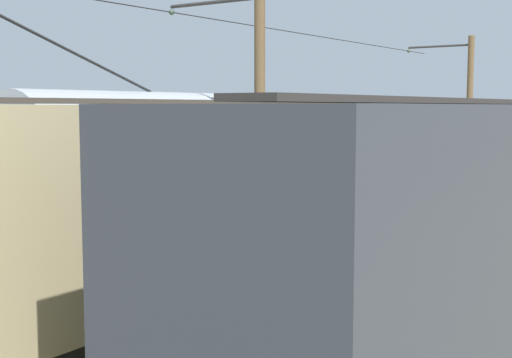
{
  "coord_description": "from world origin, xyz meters",
  "views": [
    {
      "loc": [
        -8.52,
        14.33,
        3.91
      ],
      "look_at": [
        4.07,
        -3.81,
        1.64
      ],
      "focal_mm": 49.58,
      "sensor_mm": 36.0,
      "label": 1
    }
  ],
  "objects_px": {
    "coach_adjacent": "(210,196)",
    "spare_tie_stack": "(120,216)",
    "vintage_streetcar": "(198,163)",
    "catenary_pole_mid_near": "(257,114)",
    "catenary_pole_foreground": "(467,111)",
    "boxcar_far_siding": "(459,215)"
  },
  "relations": [
    {
      "from": "catenary_pole_mid_near",
      "to": "spare_tie_stack",
      "type": "distance_m",
      "value": 7.56
    },
    {
      "from": "coach_adjacent",
      "to": "catenary_pole_mid_near",
      "type": "bearing_deg",
      "value": -66.37
    },
    {
      "from": "vintage_streetcar",
      "to": "catenary_pole_foreground",
      "type": "distance_m",
      "value": 16.0
    },
    {
      "from": "vintage_streetcar",
      "to": "boxcar_far_siding",
      "type": "distance_m",
      "value": 10.84
    },
    {
      "from": "coach_adjacent",
      "to": "catenary_pole_mid_near",
      "type": "relative_size",
      "value": 2.07
    },
    {
      "from": "vintage_streetcar",
      "to": "spare_tie_stack",
      "type": "height_order",
      "value": "vintage_streetcar"
    },
    {
      "from": "catenary_pole_foreground",
      "to": "boxcar_far_siding",
      "type": "bearing_deg",
      "value": 107.94
    },
    {
      "from": "vintage_streetcar",
      "to": "coach_adjacent",
      "type": "distance_m",
      "value": 7.26
    },
    {
      "from": "catenary_pole_mid_near",
      "to": "vintage_streetcar",
      "type": "bearing_deg",
      "value": -20.67
    },
    {
      "from": "vintage_streetcar",
      "to": "catenary_pole_mid_near",
      "type": "distance_m",
      "value": 3.4
    },
    {
      "from": "catenary_pole_foreground",
      "to": "catenary_pole_mid_near",
      "type": "bearing_deg",
      "value": 90.0
    },
    {
      "from": "boxcar_far_siding",
      "to": "spare_tie_stack",
      "type": "height_order",
      "value": "boxcar_far_siding"
    },
    {
      "from": "coach_adjacent",
      "to": "spare_tie_stack",
      "type": "xyz_separation_m",
      "value": [
        8.48,
        -5.84,
        -1.9
      ]
    },
    {
      "from": "vintage_streetcar",
      "to": "boxcar_far_siding",
      "type": "relative_size",
      "value": 1.19
    },
    {
      "from": "catenary_pole_mid_near",
      "to": "boxcar_far_siding",
      "type": "bearing_deg",
      "value": 149.41
    },
    {
      "from": "catenary_pole_foreground",
      "to": "spare_tie_stack",
      "type": "relative_size",
      "value": 2.94
    },
    {
      "from": "vintage_streetcar",
      "to": "catenary_pole_mid_near",
      "type": "xyz_separation_m",
      "value": [
        -2.88,
        1.09,
        1.46
      ]
    },
    {
      "from": "coach_adjacent",
      "to": "spare_tie_stack",
      "type": "height_order",
      "value": "coach_adjacent"
    },
    {
      "from": "spare_tie_stack",
      "to": "coach_adjacent",
      "type": "bearing_deg",
      "value": 145.48
    },
    {
      "from": "boxcar_far_siding",
      "to": "catenary_pole_foreground",
      "type": "height_order",
      "value": "catenary_pole_foreground"
    },
    {
      "from": "spare_tie_stack",
      "to": "vintage_streetcar",
      "type": "bearing_deg",
      "value": 174.13
    },
    {
      "from": "vintage_streetcar",
      "to": "coach_adjacent",
      "type": "relative_size",
      "value": 1.07
    }
  ]
}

